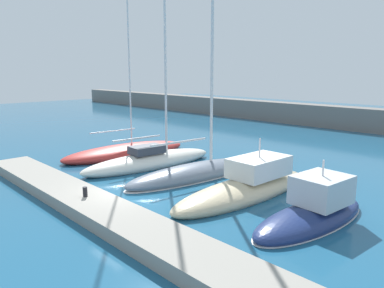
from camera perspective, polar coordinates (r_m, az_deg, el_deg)
ground_plane at (r=17.64m, az=-10.63°, el=-8.81°), size 120.00×120.00×0.00m
dock_pier at (r=16.76m, az=-15.45°, el=-9.11°), size 20.56×2.12×0.56m
breakwater_seawall at (r=40.94m, az=25.93°, el=3.35°), size 108.00×2.12×2.34m
sailboat_red_nearest at (r=26.98m, az=-10.16°, el=-1.06°), size 3.78×9.79×20.36m
sailboat_ivory_second at (r=23.61m, az=-6.51°, el=-2.38°), size 3.03×9.49×16.94m
sailboat_slate_third at (r=21.08m, az=0.51°, el=-4.23°), size 3.15×9.27×16.24m
motorboat_sand_fourth at (r=18.41m, az=8.63°, el=-6.49°), size 2.77×9.32×3.09m
motorboat_navy_fifth at (r=15.83m, az=18.32°, el=-9.96°), size 2.76×6.81×2.83m
dock_bollard at (r=16.96m, az=-16.25°, el=-7.12°), size 0.20×0.20×0.44m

